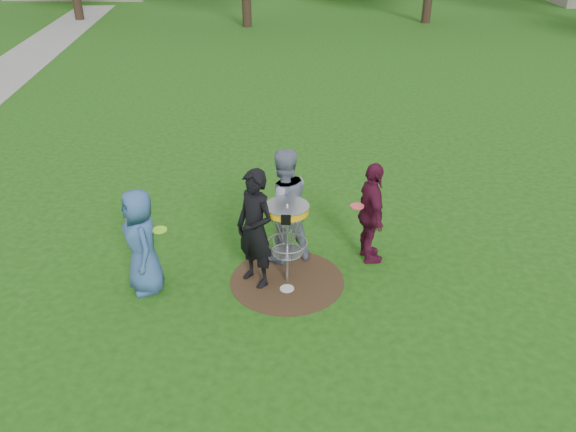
{
  "coord_description": "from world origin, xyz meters",
  "views": [
    {
      "loc": [
        0.35,
        -7.25,
        5.16
      ],
      "look_at": [
        0.0,
        0.3,
        1.0
      ],
      "focal_mm": 35.0,
      "sensor_mm": 36.0,
      "label": 1
    }
  ],
  "objects_px": {
    "player_blue": "(142,242)",
    "player_grey": "(283,206)",
    "disc_golf_basket": "(287,225)",
    "player_maroon": "(371,214)",
    "player_black": "(255,229)"
  },
  "relations": [
    {
      "from": "player_grey",
      "to": "player_black",
      "type": "bearing_deg",
      "value": 39.08
    },
    {
      "from": "player_black",
      "to": "disc_golf_basket",
      "type": "xyz_separation_m",
      "value": [
        0.48,
        0.04,
        0.07
      ]
    },
    {
      "from": "player_blue",
      "to": "player_black",
      "type": "height_order",
      "value": "player_black"
    },
    {
      "from": "player_blue",
      "to": "player_grey",
      "type": "relative_size",
      "value": 0.85
    },
    {
      "from": "disc_golf_basket",
      "to": "player_maroon",
      "type": "bearing_deg",
      "value": 27.74
    },
    {
      "from": "player_blue",
      "to": "player_maroon",
      "type": "xyz_separation_m",
      "value": [
        3.46,
        0.98,
        0.03
      ]
    },
    {
      "from": "player_blue",
      "to": "player_grey",
      "type": "bearing_deg",
      "value": 87.8
    },
    {
      "from": "player_blue",
      "to": "player_black",
      "type": "relative_size",
      "value": 0.88
    },
    {
      "from": "player_maroon",
      "to": "disc_golf_basket",
      "type": "xyz_separation_m",
      "value": [
        -1.32,
        -0.7,
        0.16
      ]
    },
    {
      "from": "player_black",
      "to": "disc_golf_basket",
      "type": "distance_m",
      "value": 0.48
    },
    {
      "from": "player_blue",
      "to": "player_grey",
      "type": "distance_m",
      "value": 2.25
    },
    {
      "from": "player_blue",
      "to": "player_grey",
      "type": "height_order",
      "value": "player_grey"
    },
    {
      "from": "player_black",
      "to": "player_grey",
      "type": "distance_m",
      "value": 0.79
    },
    {
      "from": "disc_golf_basket",
      "to": "player_blue",
      "type": "bearing_deg",
      "value": -172.3
    },
    {
      "from": "player_blue",
      "to": "disc_golf_basket",
      "type": "relative_size",
      "value": 1.21
    }
  ]
}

